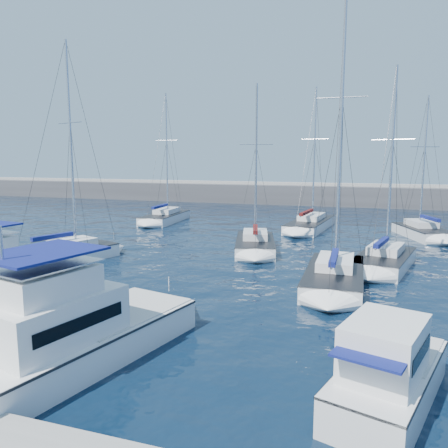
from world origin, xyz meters
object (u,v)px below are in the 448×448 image
(sailboat_back_a, at_px, (165,217))
(sailboat_back_c, at_px, (423,232))
(motor_yacht_stbd_inner, at_px, (69,334))
(sailboat_mid_e, at_px, (384,260))
(motor_yacht_stbd_outer, at_px, (387,376))
(sailboat_mid_d, at_px, (334,276))
(sailboat_back_b, at_px, (310,224))
(sailboat_mid_a, at_px, (69,253))
(sailboat_mid_c, at_px, (255,244))

(sailboat_back_a, distance_m, sailboat_back_c, 27.18)
(motor_yacht_stbd_inner, relative_size, sailboat_mid_e, 0.74)
(motor_yacht_stbd_outer, bearing_deg, sailboat_mid_e, 105.47)
(motor_yacht_stbd_outer, height_order, sailboat_mid_d, sailboat_mid_d)
(motor_yacht_stbd_inner, xyz_separation_m, sailboat_back_b, (4.38, 32.92, -0.63))
(sailboat_back_b, bearing_deg, sailboat_back_a, -173.89)
(motor_yacht_stbd_inner, bearing_deg, sailboat_back_c, 77.95)
(motor_yacht_stbd_outer, bearing_deg, sailboat_back_b, 118.04)
(sailboat_mid_a, bearing_deg, sailboat_mid_d, 19.02)
(motor_yacht_stbd_outer, distance_m, sailboat_mid_c, 22.06)
(motor_yacht_stbd_inner, relative_size, sailboat_mid_d, 0.59)
(motor_yacht_stbd_inner, bearing_deg, motor_yacht_stbd_outer, 16.83)
(sailboat_mid_c, relative_size, sailboat_mid_e, 0.98)
(sailboat_mid_c, bearing_deg, sailboat_mid_e, -29.37)
(sailboat_mid_a, relative_size, sailboat_mid_d, 0.91)
(motor_yacht_stbd_inner, distance_m, sailboat_back_c, 34.84)
(sailboat_back_b, bearing_deg, sailboat_mid_c, -96.26)
(sailboat_mid_a, distance_m, sailboat_back_a, 19.91)
(sailboat_mid_e, distance_m, sailboat_back_c, 13.84)
(sailboat_back_c, bearing_deg, motor_yacht_stbd_inner, -135.00)
(sailboat_mid_c, relative_size, sailboat_back_b, 0.90)
(sailboat_mid_c, height_order, sailboat_back_b, sailboat_back_b)
(sailboat_mid_e, bearing_deg, sailboat_back_b, 127.52)
(sailboat_mid_c, bearing_deg, motor_yacht_stbd_outer, -79.93)
(sailboat_mid_e, xyz_separation_m, sailboat_back_b, (-6.74, 14.75, -0.01))
(sailboat_mid_d, distance_m, sailboat_back_c, 19.57)
(motor_yacht_stbd_inner, xyz_separation_m, sailboat_mid_e, (11.11, 18.18, -0.62))
(sailboat_mid_a, xyz_separation_m, sailboat_back_b, (14.65, 19.64, -0.04))
(motor_yacht_stbd_inner, distance_m, sailboat_back_b, 33.22)
(motor_yacht_stbd_outer, distance_m, sailboat_back_a, 39.68)
(motor_yacht_stbd_inner, distance_m, sailboat_mid_c, 20.84)
(sailboat_mid_e, distance_m, sailboat_back_a, 27.70)
(motor_yacht_stbd_outer, bearing_deg, sailboat_mid_c, 131.29)
(sailboat_mid_c, bearing_deg, sailboat_back_b, 62.88)
(sailboat_mid_e, height_order, sailboat_back_a, sailboat_back_a)
(sailboat_back_a, xyz_separation_m, sailboat_back_b, (16.60, -0.18, -0.01))
(sailboat_mid_e, relative_size, sailboat_back_c, 1.02)
(sailboat_back_c, bearing_deg, sailboat_back_a, 156.94)
(motor_yacht_stbd_inner, relative_size, sailboat_back_c, 0.76)
(sailboat_mid_e, distance_m, sailboat_back_b, 16.21)
(sailboat_back_a, bearing_deg, sailboat_back_b, -3.46)
(sailboat_mid_a, bearing_deg, sailboat_back_c, 55.50)
(sailboat_back_a, relative_size, sailboat_back_c, 1.12)
(sailboat_mid_a, distance_m, sailboat_mid_d, 18.52)
(motor_yacht_stbd_outer, distance_m, sailboat_mid_a, 24.42)
(sailboat_mid_a, distance_m, sailboat_mid_e, 21.94)
(motor_yacht_stbd_inner, bearing_deg, sailboat_back_b, 95.72)
(sailboat_mid_a, bearing_deg, motor_yacht_stbd_inner, -32.63)
(sailboat_mid_c, xyz_separation_m, sailboat_mid_e, (9.54, -2.60, 0.00))
(sailboat_mid_c, height_order, sailboat_mid_d, sailboat_mid_d)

